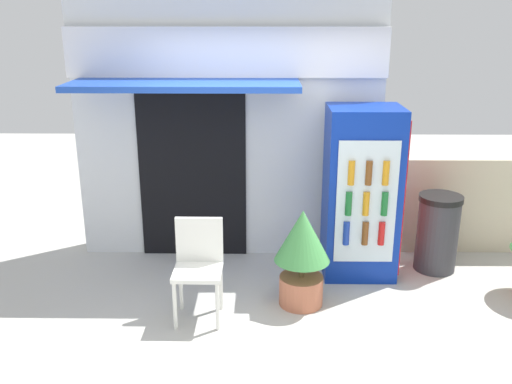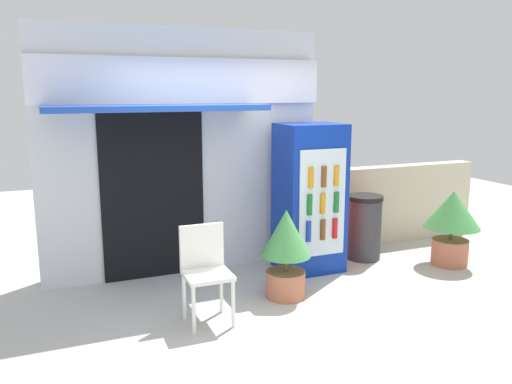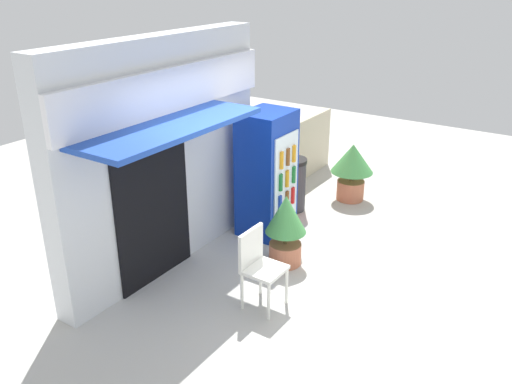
# 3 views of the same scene
# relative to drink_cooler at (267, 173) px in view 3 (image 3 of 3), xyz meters

# --- Properties ---
(ground) EXTENTS (16.00, 16.00, 0.00)m
(ground) POSITION_rel_drink_cooler_xyz_m (-0.98, -1.10, -0.89)
(ground) COLOR beige
(storefront_building) EXTENTS (3.34, 1.10, 2.87)m
(storefront_building) POSITION_rel_drink_cooler_xyz_m (-1.42, 0.59, 0.59)
(storefront_building) COLOR silver
(storefront_building) RESTS_ON ground
(drink_cooler) EXTENTS (0.76, 0.67, 1.79)m
(drink_cooler) POSITION_rel_drink_cooler_xyz_m (0.00, 0.00, 0.00)
(drink_cooler) COLOR #0C2D9E
(drink_cooler) RESTS_ON ground
(plastic_chair) EXTENTS (0.43, 0.41, 0.92)m
(plastic_chair) POSITION_rel_drink_cooler_xyz_m (-1.60, -0.90, -0.35)
(plastic_chair) COLOR white
(plastic_chair) RESTS_ON ground
(potted_plant_near_shop) EXTENTS (0.52, 0.52, 0.95)m
(potted_plant_near_shop) POSITION_rel_drink_cooler_xyz_m (-0.65, -0.69, -0.34)
(potted_plant_near_shop) COLOR #BC6B4C
(potted_plant_near_shop) RESTS_ON ground
(potted_plant_curbside) EXTENTS (0.68, 0.68, 0.95)m
(potted_plant_curbside) POSITION_rel_drink_cooler_xyz_m (1.72, -0.54, -0.30)
(potted_plant_curbside) COLOR #BC6B4C
(potted_plant_curbside) RESTS_ON ground
(trash_bin) EXTENTS (0.46, 0.46, 0.84)m
(trash_bin) POSITION_rel_drink_cooler_xyz_m (0.85, 0.08, -0.47)
(trash_bin) COLOR #38383D
(trash_bin) RESTS_ON ground
(stone_boundary_wall) EXTENTS (2.45, 0.23, 1.11)m
(stone_boundary_wall) POSITION_rel_drink_cooler_xyz_m (1.81, 0.63, -0.34)
(stone_boundary_wall) COLOR beige
(stone_boundary_wall) RESTS_ON ground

